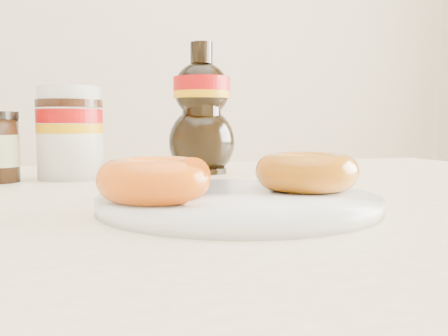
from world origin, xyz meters
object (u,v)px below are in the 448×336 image
object	(u,v)px
dining_table	(144,263)
donut_whole	(307,172)
plate	(238,201)
syrup_bottle	(202,108)
donut_bitten	(157,179)
nutella_jar	(70,129)

from	to	relation	value
dining_table	donut_whole	world-z (taller)	donut_whole
dining_table	donut_whole	bearing A→B (deg)	-36.23
plate	syrup_bottle	world-z (taller)	syrup_bottle
dining_table	donut_bitten	xyz separation A→B (m)	(-0.00, -0.14, 0.12)
donut_bitten	plate	bearing A→B (deg)	-7.22
plate	nutella_jar	bearing A→B (deg)	116.55
nutella_jar	syrup_bottle	bearing A→B (deg)	8.42
dining_table	syrup_bottle	size ratio (longest dim) A/B	6.55
donut_whole	nutella_jar	world-z (taller)	nutella_jar
nutella_jar	syrup_bottle	xyz separation A→B (m)	(0.21, 0.03, 0.03)
dining_table	nutella_jar	distance (m)	0.26
plate	syrup_bottle	size ratio (longest dim) A/B	1.26
dining_table	nutella_jar	bearing A→B (deg)	114.01
dining_table	donut_whole	xyz separation A→B (m)	(0.16, -0.11, 0.12)
plate	donut_bitten	bearing A→B (deg)	-171.49
dining_table	plate	world-z (taller)	plate
nutella_jar	plate	bearing A→B (deg)	-63.45
dining_table	donut_whole	distance (m)	0.22
donut_bitten	donut_whole	world-z (taller)	same
dining_table	nutella_jar	size ratio (longest dim) A/B	10.31
dining_table	syrup_bottle	bearing A→B (deg)	60.56
donut_bitten	nutella_jar	bearing A→B (deg)	87.84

